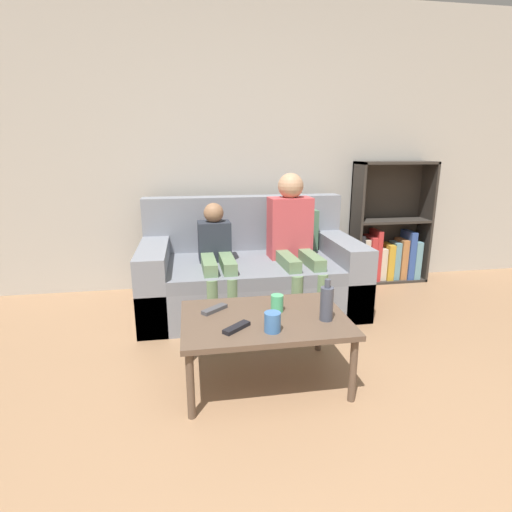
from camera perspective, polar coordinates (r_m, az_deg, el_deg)
wall_back at (r=3.85m, az=-0.44°, el=15.01°), size 12.00×0.06×2.60m
couch at (r=3.38m, az=-0.83°, el=-2.46°), size 1.76×0.98×0.90m
bookshelf at (r=4.23m, az=18.28°, el=2.25°), size 0.76×0.28×1.19m
coffee_table at (r=2.28m, az=1.19°, el=-9.52°), size 0.92×0.65×0.39m
person_adult at (r=3.25m, az=5.31°, el=3.25°), size 0.36×0.67×1.12m
person_child at (r=3.13m, az=-5.66°, el=0.28°), size 0.26×0.66×0.89m
cup_near at (r=2.32m, az=3.03°, el=-6.74°), size 0.07×0.07×0.10m
cup_far at (r=2.08m, az=2.37°, el=-9.41°), size 0.09×0.09×0.10m
tv_remote_0 at (r=2.35m, az=-5.95°, el=-7.58°), size 0.16×0.15×0.02m
tv_remote_1 at (r=2.12m, az=-2.79°, el=-10.17°), size 0.16×0.15×0.02m
bottle at (r=2.22m, az=10.06°, el=-6.61°), size 0.07×0.07×0.24m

